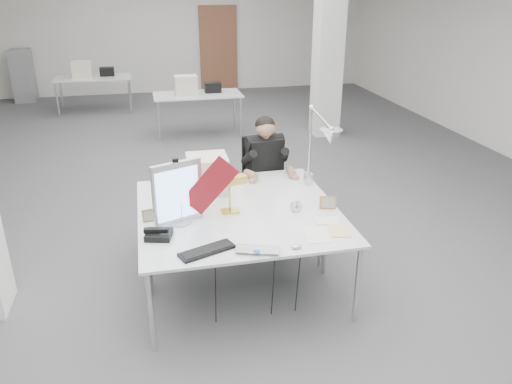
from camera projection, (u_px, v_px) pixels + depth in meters
The scene contains 23 objects.
room_shell at pixel (207, 67), 6.16m from camera, with size 10.04×14.04×3.24m.
desk_main at pixel (248, 233), 4.16m from camera, with size 1.80×0.90×0.03m, color silver.
desk_second at pixel (230, 192), 4.97m from camera, with size 1.80×0.90×0.03m, color silver.
bg_desk_a at pixel (197, 95), 9.13m from camera, with size 1.60×0.80×0.03m, color silver.
bg_desk_b at pixel (93, 78), 10.70m from camera, with size 1.60×0.80×0.03m, color silver.
filing_cabinet at pixel (23, 76), 11.72m from camera, with size 0.45×0.55×1.20m, color gray.
office_chair at pixel (264, 185), 5.70m from camera, with size 0.51×0.51×1.04m, color black, non-canonical shape.
seated_person at pixel (265, 156), 5.51m from camera, with size 0.45×0.56×0.84m, color black, non-canonical shape.
monitor at pixel (177, 193), 4.21m from camera, with size 0.45×0.04×0.56m, color silver.
pennant at pixel (210, 186), 4.21m from camera, with size 0.53×0.01×0.22m, color maroon.
keyboard at pixel (207, 251), 3.85m from camera, with size 0.44×0.15×0.02m, color black.
laptop at pixel (257, 253), 3.81m from camera, with size 0.34×0.22×0.03m, color #B8B8BD.
mouse at pixel (296, 247), 3.90m from camera, with size 0.08×0.05×0.03m, color silver.
bankers_lamp at pixel (230, 194), 4.45m from camera, with size 0.31×0.12×0.35m, color gold, non-canonical shape.
desk_phone at pixel (159, 235), 4.06m from camera, with size 0.21×0.18×0.05m, color black.
picture_frame_left at pixel (150, 215), 4.33m from camera, with size 0.14×0.01×0.11m, color olive.
picture_frame_right at pixel (328, 202), 4.56m from camera, with size 0.15×0.01×0.12m, color #AD754A.
desk_clock at pixel (296, 206), 4.51m from camera, with size 0.11×0.11×0.03m, color #A7A7AC.
paper_stack_a at pixel (317, 235), 4.11m from camera, with size 0.20×0.29×0.01m, color white.
paper_stack_b at pixel (339, 231), 4.17m from camera, with size 0.17×0.23×0.01m, color #DEC585.
paper_stack_c at pixel (327, 221), 4.34m from camera, with size 0.21×0.15×0.01m, color silver.
beige_monitor at pixel (207, 174), 4.88m from camera, with size 0.39×0.37×0.37m, color beige.
architect_lamp at pixel (318, 151), 4.73m from camera, with size 0.23×0.69×0.88m, color silver, non-canonical shape.
Camera 1 is at (-0.75, -6.11, 2.70)m, focal length 35.00 mm.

